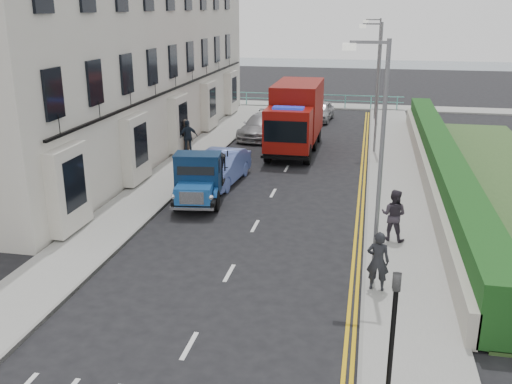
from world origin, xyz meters
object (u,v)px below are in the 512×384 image
at_px(parked_car_front, 212,169).
at_px(lamp_mid, 376,81).
at_px(lamp_far, 376,63).
at_px(bedford_lorry, 199,181).
at_px(lamp_near, 377,153).
at_px(pedestrian_east_near, 378,261).
at_px(red_lorry, 296,116).

bearing_deg(parked_car_front, lamp_mid, 51.90).
relative_size(lamp_far, bedford_lorry, 1.48).
xyz_separation_m(lamp_near, pedestrian_east_near, (0.22, -0.40, -3.00)).
relative_size(lamp_near, lamp_far, 1.00).
bearing_deg(pedestrian_east_near, bedford_lorry, -35.70).
xyz_separation_m(bedford_lorry, parked_car_front, (-0.17, 2.63, -0.20)).
bearing_deg(lamp_near, red_lorry, 105.04).
xyz_separation_m(lamp_far, red_lorry, (-4.26, -10.13, -2.01)).
xyz_separation_m(bedford_lorry, pedestrian_east_near, (7.12, -6.33, -0.00)).
bearing_deg(lamp_near, bedford_lorry, 139.29).
bearing_deg(bedford_lorry, red_lorry, 67.42).
bearing_deg(lamp_far, lamp_near, -90.00).
relative_size(bedford_lorry, pedestrian_east_near, 2.71).
height_order(bedford_lorry, parked_car_front, bedford_lorry).
bearing_deg(lamp_far, red_lorry, -112.83).
height_order(red_lorry, pedestrian_east_near, red_lorry).
distance_m(lamp_far, pedestrian_east_near, 26.57).
bearing_deg(red_lorry, lamp_mid, 2.03).
relative_size(lamp_near, red_lorry, 0.98).
relative_size(lamp_near, parked_car_front, 1.50).
relative_size(lamp_near, pedestrian_east_near, 4.01).
bearing_deg(red_lorry, pedestrian_east_near, -74.28).
relative_size(lamp_near, lamp_mid, 1.00).
distance_m(lamp_far, red_lorry, 11.17).
distance_m(lamp_mid, lamp_far, 10.00).
xyz_separation_m(red_lorry, parked_car_front, (-2.80, -7.30, -1.19)).
relative_size(lamp_mid, pedestrian_east_near, 4.01).
distance_m(bedford_lorry, parked_car_front, 2.64).
height_order(lamp_mid, red_lorry, lamp_mid).
bearing_deg(parked_car_front, bedford_lorry, -80.94).
bearing_deg(red_lorry, lamp_near, -74.67).
height_order(lamp_mid, bedford_lorry, lamp_mid).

